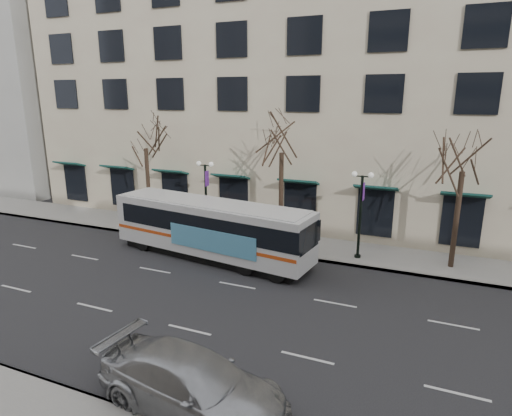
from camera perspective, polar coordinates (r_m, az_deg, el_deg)
The scene contains 11 objects.
ground at distance 20.16m, azimuth -5.38°, elevation -12.79°, with size 160.00×160.00×0.00m, color black.
sidewalk_far at distance 26.60m, azimuth 13.65°, elevation -5.97°, with size 80.00×4.00×0.15m, color gray.
building_hotel at distance 38.28m, azimuth 7.01°, elevation 18.71°, with size 40.00×20.00×24.00m, color #BBA88E.
building_far_upblock at distance 59.47m, azimuth -30.47°, elevation 17.38°, with size 28.00×20.00×28.00m, color #999993.
tree_far_left at distance 30.85m, azimuth -14.60°, elevation 9.46°, with size 3.60×3.60×8.34m.
tree_far_mid at distance 26.06m, azimuth 3.47°, elevation 9.47°, with size 3.60×3.60×8.55m.
tree_far_right at distance 24.70m, azimuth 26.06°, elevation 6.58°, with size 3.60×3.60×8.06m.
lamp_post_left at distance 28.20m, azimuth -6.68°, elevation 1.64°, with size 1.22×0.45×5.21m.
lamp_post_right at distance 24.98m, azimuth 13.76°, elevation -0.41°, with size 1.22×0.45×5.21m.
city_bus at distance 25.05m, azimuth -5.89°, elevation -2.62°, with size 12.76×4.37×3.39m.
silver_car at distance 14.05m, azimuth -8.52°, elevation -22.12°, with size 2.54×6.26×1.82m, color #9C9EA3.
Camera 1 is at (8.57, -15.69, 9.31)m, focal length 30.00 mm.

